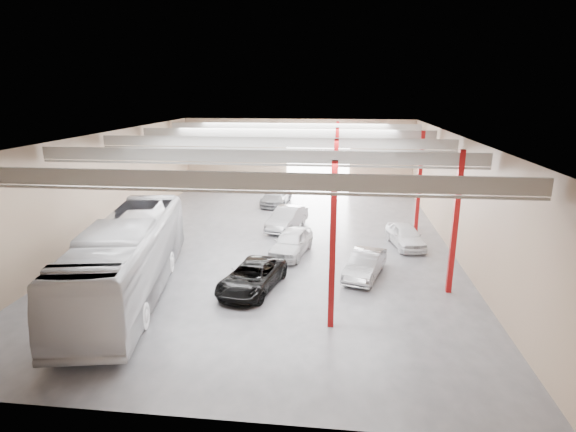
% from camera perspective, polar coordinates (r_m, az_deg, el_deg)
% --- Properties ---
extents(depot_shell, '(22.12, 32.12, 7.06)m').
position_cam_1_polar(depot_shell, '(28.16, -1.41, 6.26)').
color(depot_shell, '#4D4D52').
rests_on(depot_shell, ground).
extents(coach_bus, '(5.53, 13.73, 3.73)m').
position_cam_1_polar(coach_bus, '(22.86, -19.60, -4.98)').
color(coach_bus, silver).
rests_on(coach_bus, ground).
extents(black_sedan, '(3.27, 5.26, 1.36)m').
position_cam_1_polar(black_sedan, '(22.46, -4.59, -7.70)').
color(black_sedan, black).
rests_on(black_sedan, ground).
extents(car_row_a, '(2.68, 4.80, 1.54)m').
position_cam_1_polar(car_row_a, '(27.03, 0.43, -3.33)').
color(car_row_a, silver).
rests_on(car_row_a, ground).
extents(car_row_b, '(2.79, 4.96, 1.55)m').
position_cam_1_polar(car_row_b, '(32.05, -0.12, -0.27)').
color(car_row_b, '#9FA0A4').
rests_on(car_row_b, ground).
extents(car_row_c, '(2.52, 5.20, 1.46)m').
position_cam_1_polar(car_row_c, '(39.15, -1.48, 2.59)').
color(car_row_c, slate).
rests_on(car_row_c, ground).
extents(car_right_near, '(2.63, 4.43, 1.38)m').
position_cam_1_polar(car_right_near, '(24.24, 9.76, -6.06)').
color(car_right_near, '#A0A1A5').
rests_on(car_right_near, ground).
extents(car_right_far, '(2.44, 4.39, 1.41)m').
position_cam_1_polar(car_right_far, '(29.41, 14.68, -2.41)').
color(car_right_far, white).
rests_on(car_right_far, ground).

